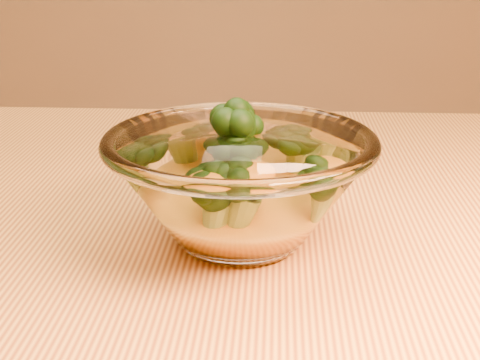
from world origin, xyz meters
The scene contains 4 objects.
table centered at (0.00, 0.00, 0.65)m, with size 1.20×0.80×0.75m.
glass_bowl centered at (-0.06, -0.01, 0.80)m, with size 0.21×0.21×0.09m.
cheese_sauce centered at (-0.06, -0.01, 0.78)m, with size 0.12×0.12×0.03m, color orange.
broccoli_heap centered at (-0.06, 0.00, 0.81)m, with size 0.14×0.14×0.08m.
Camera 1 is at (-0.03, -0.48, 0.98)m, focal length 50.00 mm.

